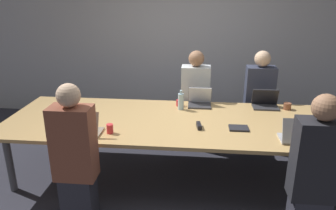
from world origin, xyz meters
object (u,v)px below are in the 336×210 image
cup_far_right (287,106)px  person_near_left (75,156)px  cup_near_left (110,129)px  bottle_far_center (181,101)px  laptop_near_right (299,135)px  person_far_right (258,101)px  stapler (199,126)px  person_far_center (195,101)px  cup_far_center (179,103)px  person_near_right (314,173)px  laptop_far_right (265,102)px  laptop_far_center (200,100)px  laptop_near_left (84,128)px

cup_far_right → person_near_left: size_ratio=0.07×
cup_near_left → bottle_far_center: (0.71, 0.81, 0.06)m
cup_far_right → laptop_near_right: (-0.12, -0.96, 0.03)m
person_far_right → bottle_far_center: person_far_right is taller
cup_far_right → stapler: size_ratio=0.62×
cup_near_left → person_far_center: 1.60m
cup_near_left → person_far_right: bearing=37.8°
cup_far_center → person_near_right: (1.28, -1.49, -0.09)m
person_near_left → person_near_right: (2.19, -0.11, 0.00)m
cup_far_right → bottle_far_center: bottle_far_center is taller
stapler → cup_far_center: bearing=102.2°
laptop_far_right → person_far_right: person_far_right is taller
person_near_left → person_far_center: person_near_left is taller
cup_far_right → laptop_far_center: bearing=177.7°
bottle_far_center → laptop_far_center: bearing=37.2°
cup_near_left → laptop_far_center: laptop_far_center is taller
laptop_far_right → laptop_far_center: (-0.85, -0.02, 0.00)m
laptop_near_right → person_near_right: bearing=90.9°
person_far_right → person_near_right: size_ratio=1.00×
person_far_right → person_far_center: (-0.90, -0.06, -0.00)m
laptop_far_center → laptop_near_right: bearing=-45.2°
stapler → person_far_center: bearing=84.7°
laptop_far_center → person_near_right: bearing=-56.7°
laptop_far_right → person_far_center: bearing=160.9°
person_near_left → person_far_right: bearing=-137.9°
cup_near_left → laptop_far_right: bearing=29.2°
laptop_near_left → bottle_far_center: size_ratio=1.34×
cup_near_left → laptop_far_center: size_ratio=0.34×
cup_far_center → stapler: cup_far_center is taller
laptop_far_right → bottle_far_center: size_ratio=1.31×
laptop_far_right → laptop_near_left: laptop_near_left is taller
cup_far_center → laptop_near_right: 1.59m
cup_near_left → cup_far_center: bearing=54.1°
laptop_near_left → cup_near_left: (0.26, 0.06, -0.02)m
person_far_right → laptop_far_center: (-0.84, -0.40, 0.12)m
laptop_near_left → stapler: 1.24m
bottle_far_center → cup_far_right: bearing=5.7°
person_near_left → laptop_near_right: (2.18, 0.42, 0.12)m
bottle_far_center → person_near_right: bearing=-47.3°
person_far_right → cup_near_left: (-1.79, -1.39, 0.10)m
person_near_right → laptop_near_left: bearing=-12.2°
person_far_right → laptop_near_right: bearing=-83.3°
person_near_left → cup_far_center: bearing=-123.5°
cup_far_right → person_far_center: size_ratio=0.07×
person_near_left → person_far_center: (1.12, 1.76, -0.00)m
laptop_near_left → cup_far_center: laptop_near_left is taller
person_far_center → bottle_far_center: size_ratio=5.50×
person_far_center → laptop_near_left: bearing=-129.5°
person_far_right → cup_far_center: 1.19m
laptop_far_right → person_near_right: 1.56m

